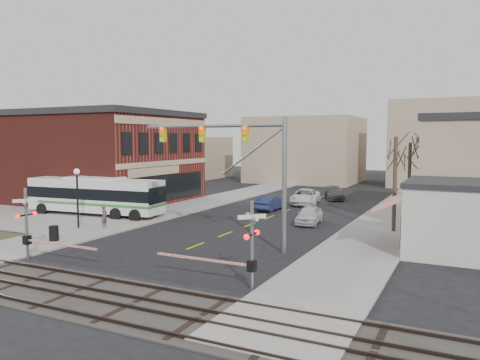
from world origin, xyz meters
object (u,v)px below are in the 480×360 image
Objects in this scene: street_lamp at (77,186)px; car_b at (271,203)px; rr_crossing_west at (32,225)px; rr_crossing_east at (243,246)px; traffic_signal_mast at (242,155)px; trash_bin at (54,233)px; car_a at (309,215)px; pedestrian_near at (104,217)px; transit_bus at (95,195)px; car_d at (334,193)px; car_c at (305,197)px; pedestrian_far at (135,209)px.

street_lamp is 1.05× the size of car_b.
rr_crossing_west and rr_crossing_east have the same top height.
traffic_signal_mast reaches higher than trash_bin.
rr_crossing_west is 1.36× the size of car_a.
street_lamp is 2.62× the size of pedestrian_near.
car_a is (-2.35, 16.81, -1.27)m from rr_crossing_east.
transit_bus reaches higher than car_a.
car_d is (3.34, 10.40, -0.02)m from car_b.
rr_crossing_west is 3.33× the size of pedestrian_near.
car_b is (-5.46, 5.20, -0.01)m from car_a.
rr_crossing_east is 15.46m from trash_bin.
car_c is at bearing 97.65° from traffic_signal_mast.
rr_crossing_west is at bearing -173.73° from pedestrian_near.
trash_bin is at bearing 123.91° from rr_crossing_west.
car_c is (1.68, 5.20, 0.09)m from car_b.
transit_bus is 3.04× the size of car_b.
car_a reaches higher than car_b.
transit_bus is 13.17× the size of trash_bin.
rr_crossing_west reaches higher than car_a.
pedestrian_far is (-15.91, 12.21, -1.08)m from rr_crossing_east.
street_lamp reaches higher than rr_crossing_east.
traffic_signal_mast is at bearing 18.38° from trash_bin.
rr_crossing_east is 1.36× the size of car_a.
car_a is at bearing -102.90° from car_d.
rr_crossing_west is (-9.22, -7.60, -3.76)m from traffic_signal_mast.
car_c is at bearing 104.00° from car_a.
rr_crossing_west is 20.35m from car_a.
pedestrian_far is (-8.10, -9.80, 0.20)m from car_b.
trash_bin is 31.28m from car_d.
transit_bus is 2.28× the size of rr_crossing_east.
street_lamp is at bearing -152.23° from car_a.
street_lamp is (-4.41, 7.71, 1.30)m from rr_crossing_west.
traffic_signal_mast is at bearing -93.08° from car_c.
car_b is (4.81, 22.72, -1.28)m from rr_crossing_west.
rr_crossing_west is 23.26m from car_b.
car_c is at bearing 76.93° from rr_crossing_west.
car_d is at bearing 61.51° from car_c.
car_b is at bearing -38.87° from pedestrian_near.
pedestrian_near is at bearing -151.31° from car_a.
transit_bus is 15.07m from rr_crossing_west.
car_d is at bearing 63.69° from street_lamp.
pedestrian_far is (-9.78, -15.00, 0.12)m from car_c.
traffic_signal_mast is 6.35× the size of pedestrian_far.
rr_crossing_east is (3.40, -6.89, -3.76)m from traffic_signal_mast.
transit_bus is 6.35m from street_lamp.
transit_bus is at bearing -171.72° from car_a.
trash_bin is 0.63× the size of pedestrian_far.
street_lamp is at bearing -129.07° from car_c.
car_c is at bearing -105.39° from car_b.
transit_bus is 25.68m from car_d.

